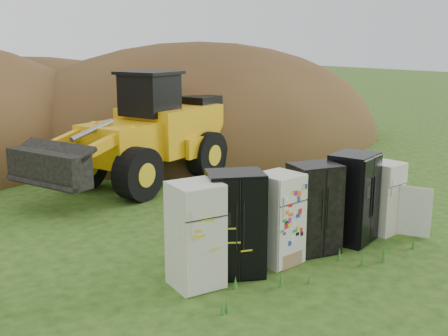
# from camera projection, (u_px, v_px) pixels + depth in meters

# --- Properties ---
(ground) EXTENTS (120.00, 120.00, 0.00)m
(ground) POSITION_uv_depth(u_px,v_px,m) (299.00, 255.00, 10.96)
(ground) COLOR #214612
(ground) RESTS_ON ground
(fridge_leftmost) EXTENTS (0.85, 0.82, 1.80)m
(fridge_leftmost) POSITION_uv_depth(u_px,v_px,m) (195.00, 235.00, 9.40)
(fridge_leftmost) COLOR silver
(fridge_leftmost) RESTS_ON ground
(fridge_black_side) EXTENTS (1.21, 1.11, 1.87)m
(fridge_black_side) POSITION_uv_depth(u_px,v_px,m) (235.00, 224.00, 9.88)
(fridge_black_side) COLOR black
(fridge_black_side) RESTS_ON ground
(fridge_sticker) EXTENTS (0.84, 0.79, 1.72)m
(fridge_sticker) POSITION_uv_depth(u_px,v_px,m) (278.00, 218.00, 10.41)
(fridge_sticker) COLOR white
(fridge_sticker) RESTS_ON ground
(fridge_dark_mid) EXTENTS (1.04, 0.91, 1.77)m
(fridge_dark_mid) POSITION_uv_depth(u_px,v_px,m) (314.00, 208.00, 10.95)
(fridge_dark_mid) COLOR black
(fridge_dark_mid) RESTS_ON ground
(fridge_black_right) EXTENTS (1.13, 1.03, 1.86)m
(fridge_black_right) POSITION_uv_depth(u_px,v_px,m) (353.00, 198.00, 11.50)
(fridge_black_right) COLOR black
(fridge_black_right) RESTS_ON ground
(fridge_open_door) EXTENTS (0.78, 0.73, 1.55)m
(fridge_open_door) POSITION_uv_depth(u_px,v_px,m) (383.00, 198.00, 12.09)
(fridge_open_door) COLOR silver
(fridge_open_door) RESTS_ON ground
(wheel_loader) EXTENTS (7.20, 4.92, 3.23)m
(wheel_loader) POSITION_uv_depth(u_px,v_px,m) (131.00, 131.00, 15.63)
(wheel_loader) COLOR #FAAA10
(wheel_loader) RESTS_ON ground
(dirt_mound_right) EXTENTS (17.08, 12.53, 8.08)m
(dirt_mound_right) POSITION_uv_depth(u_px,v_px,m) (200.00, 139.00, 23.71)
(dirt_mound_right) COLOR #4A2E17
(dirt_mound_right) RESTS_ON ground
(dirt_mound_back) EXTENTS (17.95, 11.96, 6.80)m
(dirt_mound_back) POSITION_uv_depth(u_px,v_px,m) (17.00, 133.00, 25.41)
(dirt_mound_back) COLOR #4A2E17
(dirt_mound_back) RESTS_ON ground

